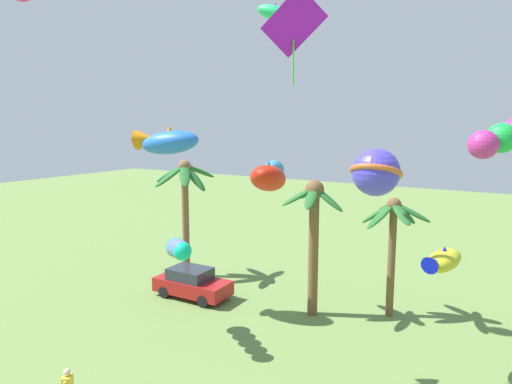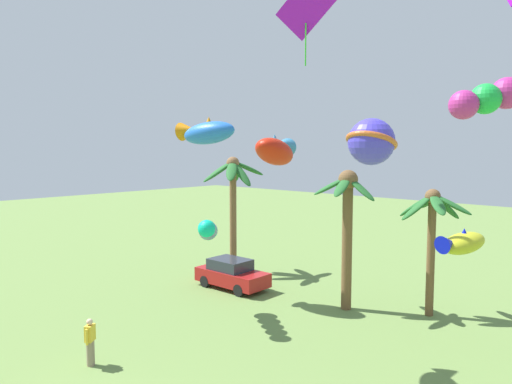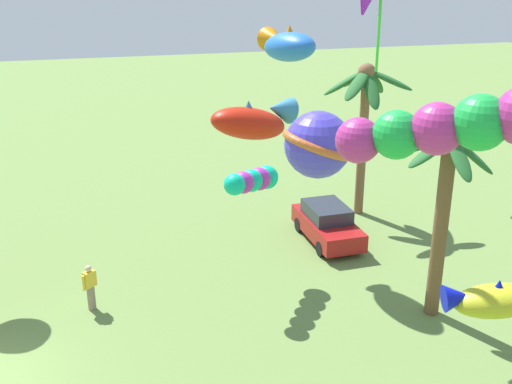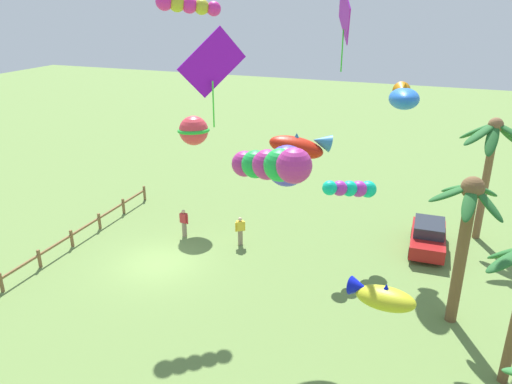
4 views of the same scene
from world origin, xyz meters
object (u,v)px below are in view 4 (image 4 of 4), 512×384
Objects in this scene: parked_car_0 at (428,236)px; kite_ball_2 at (287,166)px; kite_diamond_5 at (344,14)px; kite_fish_11 at (404,97)px; palm_tree_3 at (466,223)px; kite_fish_1 at (381,296)px; kite_tube_10 at (271,165)px; kite_tube_3 at (352,189)px; kite_diamond_9 at (212,64)px; spectator_0 at (184,223)px; kite_ball_8 at (194,131)px; kite_tube_0 at (186,5)px; palm_tree_2 at (491,148)px; spectator_1 at (240,231)px; kite_fish_7 at (300,146)px.

parked_car_0 is 13.18m from kite_ball_2.
kite_diamond_5 reaches higher than kite_fish_11.
palm_tree_3 is 6.25m from kite_fish_1.
kite_ball_2 is 0.59× the size of kite_tube_10.
kite_tube_3 is 13.87m from kite_diamond_9.
palm_tree_3 reaches higher than spectator_0.
kite_ball_2 is 0.58× the size of kite_ball_8.
kite_ball_8 is (-2.01, -9.48, 1.51)m from kite_tube_3.
parked_car_0 is 16.51m from kite_tube_0.
spectator_1 is at bearing -65.47° from palm_tree_2.
kite_ball_8 is (-5.64, -14.47, 0.90)m from palm_tree_3.
kite_tube_10 reaches higher than palm_tree_2.
kite_diamond_5 is 8.23m from kite_fish_11.
spectator_1 is 0.53× the size of kite_diamond_5.
spectator_1 is 1.06× the size of kite_ball_2.
kite_ball_2 reaches higher than kite_tube_3.
spectator_1 is at bearing -137.14° from kite_fish_1.
parked_car_0 is 1.50× the size of kite_fish_7.
kite_tube_3 reaches higher than spectator_0.
kite_diamond_5 reaches higher than kite_ball_2.
kite_fish_11 is at bearing 104.79° from spectator_0.
kite_tube_3 is (-8.02, 0.81, -3.56)m from kite_ball_2.
kite_fish_11 is at bearing 112.35° from kite_tube_0.
kite_ball_2 reaches higher than kite_fish_7.
kite_diamond_5 reaches higher than palm_tree_2.
kite_tube_0 is 8.57m from kite_fish_7.
kite_tube_10 is (6.52, -0.30, -3.30)m from kite_diamond_5.
kite_fish_1 is (11.85, -1.12, 3.38)m from parked_car_0.
parked_car_0 is 2.48× the size of spectator_1.
palm_tree_2 is 2.63× the size of kite_tube_10.
kite_ball_8 is (-2.54, -3.86, 4.49)m from spectator_1.
kite_tube_10 is 13.72m from kite_fish_11.
kite_tube_3 is (4.85, -6.17, -1.33)m from palm_tree_2.
palm_tree_2 is 5.55m from parked_car_0.
spectator_1 is 11.46m from kite_tube_0.
palm_tree_2 is 13.66m from spectator_1.
kite_diamond_9 is (3.78, -0.70, 3.57)m from kite_ball_2.
kite_diamond_9 is 0.70× the size of kite_fish_11.
parked_car_0 is at bearing 104.03° from spectator_0.
kite_ball_2 is at bearing 47.84° from spectator_0.
kite_ball_8 is at bearing -145.39° from kite_tube_10.
palm_tree_3 is 4.16× the size of kite_ball_2.
kite_tube_0 is (1.20, -1.93, 11.23)m from spectator_1.
kite_ball_8 is at bearing -101.99° from kite_tube_3.
kite_diamond_9 is at bearing 30.92° from kite_tube_0.
kite_tube_10 is at bearing 34.61° from kite_ball_8.
kite_fish_1 reaches higher than kite_tube_3.
kite_fish_11 is at bearing -57.95° from palm_tree_2.
palm_tree_3 is 2.38× the size of kite_fish_7.
palm_tree_3 reaches higher than kite_ball_8.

